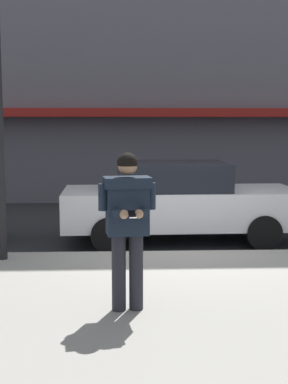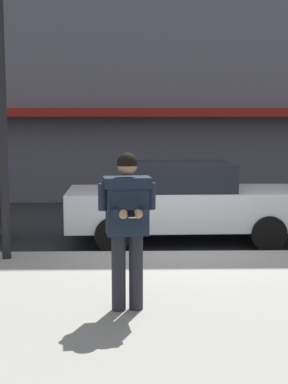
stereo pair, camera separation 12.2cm
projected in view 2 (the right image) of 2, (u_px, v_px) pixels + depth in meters
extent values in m
plane|color=#2B2D30|center=(185.00, 256.00, 9.23)|extent=(80.00, 80.00, 0.00)
cube|color=silver|center=(242.00, 255.00, 9.30)|extent=(28.00, 0.12, 0.01)
cube|color=maroon|center=(200.00, 113.00, 15.03)|extent=(26.60, 0.70, 0.24)
cube|color=silver|center=(185.00, 207.00, 10.33)|extent=(4.54, 1.93, 0.70)
cube|color=black|center=(176.00, 176.00, 10.24)|extent=(2.11, 1.69, 0.52)
cylinder|color=black|center=(246.00, 217.00, 11.28)|extent=(0.65, 0.24, 0.64)
cylinder|color=black|center=(268.00, 233.00, 9.59)|extent=(0.65, 0.24, 0.64)
cylinder|color=black|center=(114.00, 218.00, 11.15)|extent=(0.65, 0.24, 0.64)
cylinder|color=black|center=(113.00, 235.00, 9.46)|extent=(0.65, 0.24, 0.64)
cylinder|color=#23232B|center=(136.00, 272.00, 6.10)|extent=(0.16, 0.16, 0.88)
cylinder|color=#23232B|center=(119.00, 272.00, 6.07)|extent=(0.16, 0.16, 0.88)
cube|color=#192333|center=(127.00, 206.00, 5.99)|extent=(0.50, 0.36, 0.64)
cube|color=#192333|center=(127.00, 182.00, 5.96)|extent=(0.56, 0.41, 0.12)
cylinder|color=#192333|center=(151.00, 196.00, 6.02)|extent=(0.11, 0.11, 0.30)
cylinder|color=#192333|center=(142.00, 212.00, 5.86)|extent=(0.14, 0.31, 0.10)
sphere|color=tan|center=(138.00, 214.00, 5.71)|extent=(0.10, 0.10, 0.10)
cylinder|color=#192333|center=(103.00, 197.00, 5.93)|extent=(0.11, 0.11, 0.30)
cylinder|color=#192333|center=(115.00, 212.00, 5.81)|extent=(0.14, 0.31, 0.10)
sphere|color=tan|center=(123.00, 214.00, 5.69)|extent=(0.10, 0.10, 0.10)
cube|color=black|center=(131.00, 215.00, 5.66)|extent=(0.09, 0.15, 0.07)
sphere|color=tan|center=(127.00, 166.00, 5.90)|extent=(0.22, 0.22, 0.22)
sphere|color=black|center=(127.00, 163.00, 5.90)|extent=(0.23, 0.23, 0.23)
cylinder|color=black|center=(2.00, 112.00, 8.22)|extent=(0.14, 0.14, 4.60)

